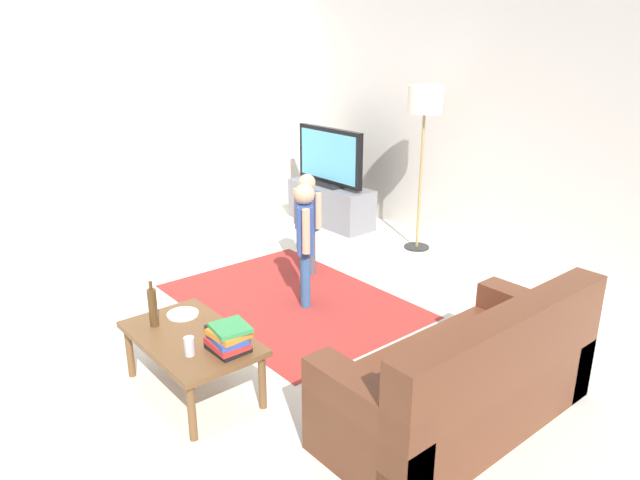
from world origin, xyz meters
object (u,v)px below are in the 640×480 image
object	(u,v)px
couch	(470,385)
book_stack	(228,338)
soda_can	(189,346)
plate	(183,314)
coffee_table	(191,342)
floor_lamp	(425,109)
tv	(330,158)
tv_remote	(210,331)
child_near_tv	(307,215)
bottle	(153,307)
child_center	(305,234)
tv_stand	(331,205)

from	to	relation	value
couch	book_stack	size ratio (longest dim) A/B	6.39
soda_can	plate	xyz separation A→B (m)	(-0.52, 0.22, -0.05)
coffee_table	floor_lamp	bearing A→B (deg)	105.67
tv	book_stack	xyz separation A→B (m)	(2.56, -3.02, -0.34)
floor_lamp	tv_remote	world-z (taller)	floor_lamp
tv_remote	floor_lamp	bearing A→B (deg)	122.83
soda_can	child_near_tv	bearing A→B (deg)	124.09
couch	bottle	distance (m)	2.10
child_near_tv	child_center	distance (m)	0.73
tv	floor_lamp	xyz separation A→B (m)	(1.31, 0.17, 0.70)
plate	couch	bearing A→B (deg)	30.51
tv_stand	child_near_tv	distance (m)	1.71
floor_lamp	soda_can	xyz separation A→B (m)	(1.14, -3.41, -1.06)
bottle	plate	distance (m)	0.26
floor_lamp	coffee_table	world-z (taller)	floor_lamp
coffee_table	tv_remote	world-z (taller)	tv_remote
tv_stand	tv_remote	size ratio (longest dim) A/B	7.06
tv_stand	soda_can	world-z (taller)	soda_can
child_near_tv	soda_can	bearing A→B (deg)	-55.91
child_near_tv	book_stack	distance (m)	2.31
coffee_table	tv_remote	size ratio (longest dim) A/B	5.88
coffee_table	soda_can	size ratio (longest dim) A/B	8.33
child_near_tv	bottle	xyz separation A→B (m)	(0.86, -2.00, -0.05)
book_stack	tv_remote	xyz separation A→B (m)	(-0.27, 0.03, -0.07)
book_stack	plate	distance (m)	0.63
tv_stand	floor_lamp	size ratio (longest dim) A/B	0.67
tv_stand	tv_remote	bearing A→B (deg)	-52.83
child_center	plate	bearing A→B (deg)	-77.80
couch	plate	xyz separation A→B (m)	(-1.71, -1.01, 0.14)
tv	tv_remote	distance (m)	3.79
plate	book_stack	bearing A→B (deg)	-0.60
tv_stand	floor_lamp	distance (m)	1.85
tv_stand	book_stack	world-z (taller)	book_stack
tv_stand	couch	world-z (taller)	couch
tv_remote	child_near_tv	bearing A→B (deg)	139.68
bottle	soda_can	bearing A→B (deg)	0.00
coffee_table	tv	bearing A→B (deg)	125.68
tv	book_stack	distance (m)	3.98
tv_stand	tv	distance (m)	0.60
coffee_table	soda_can	bearing A→B (deg)	-28.61
child_center	bottle	size ratio (longest dim) A/B	3.39
bottle	tv_remote	world-z (taller)	bottle
floor_lamp	book_stack	distance (m)	3.58
floor_lamp	bottle	world-z (taller)	floor_lamp
child_center	plate	size ratio (longest dim) A/B	5.01
soda_can	plate	bearing A→B (deg)	157.06
child_center	coffee_table	size ratio (longest dim) A/B	1.10
child_center	plate	world-z (taller)	child_center
couch	floor_lamp	size ratio (longest dim) A/B	1.01
couch	tv_remote	xyz separation A→B (m)	(-1.36, -0.99, 0.14)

